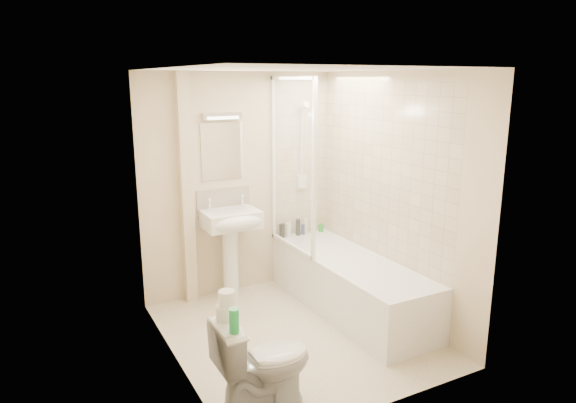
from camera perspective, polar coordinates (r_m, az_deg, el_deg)
floor at (r=4.95m, az=0.75°, el=-14.48°), size 2.50×2.50×0.00m
wall_back at (r=5.61m, az=-5.35°, el=1.90°), size 2.20×0.02×2.40m
wall_left at (r=4.12m, az=-12.76°, el=-2.66°), size 0.02×2.50×2.40m
wall_right at (r=5.12m, az=11.65°, el=0.55°), size 0.02×2.50×2.40m
ceiling at (r=4.37m, az=0.85°, el=14.51°), size 2.20×2.50×0.02m
tile_back at (r=5.89m, az=1.41°, el=4.72°), size 0.70×0.01×1.75m
tile_right at (r=5.22m, az=10.27°, el=3.38°), size 0.01×2.10×1.75m
pipe_boxing at (r=5.36m, az=-11.23°, el=1.13°), size 0.12×0.12×2.40m
splashback at (r=5.57m, az=-7.18°, el=-0.03°), size 0.60×0.02×0.30m
mirror at (r=5.47m, az=-7.34°, el=5.57°), size 0.46×0.01×0.60m
strip_light at (r=5.41m, az=-7.37°, el=9.43°), size 0.42×0.07×0.07m
bathtub at (r=5.34m, az=6.87°, el=-8.98°), size 0.70×2.10×0.55m
shower_screen at (r=5.34m, az=0.45°, el=4.08°), size 0.04×0.92×1.80m
shower_fixture at (r=5.83m, az=1.62°, el=5.83°), size 0.10×0.16×0.99m
pedestal_sink at (r=5.43m, az=-6.24°, el=-3.09°), size 0.58×0.51×1.11m
bottle_black_a at (r=5.87m, az=-0.67°, el=-3.29°), size 0.06×0.06×0.16m
bottle_white_a at (r=5.90m, az=0.03°, el=-3.16°), size 0.06×0.06×0.16m
bottle_black_b at (r=5.96m, az=1.12°, el=-2.86°), size 0.05×0.05×0.19m
bottle_blue at (r=6.00m, az=1.68°, el=-3.09°), size 0.04×0.04×0.12m
bottle_cream at (r=6.01m, az=1.97°, el=-2.78°), size 0.05×0.05×0.18m
bottle_white_b at (r=6.06m, az=2.75°, el=-2.80°), size 0.05×0.05×0.15m
bottle_green at (r=6.12m, az=3.68°, el=-2.94°), size 0.06×0.06×0.09m
toilet at (r=3.83m, az=-2.73°, el=-17.40°), size 0.40×0.70×0.71m
toilet_roll_lower at (r=3.61m, az=-7.07°, el=-12.16°), size 0.12×0.12×0.10m
toilet_roll_upper at (r=3.57m, az=-6.82°, el=-10.64°), size 0.12×0.12×0.11m
green_bottle at (r=3.42m, az=-6.01°, el=-13.06°), size 0.07×0.07×0.17m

